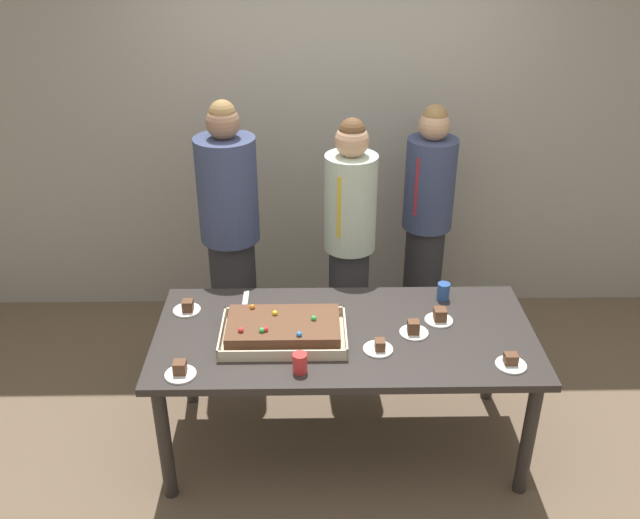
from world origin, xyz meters
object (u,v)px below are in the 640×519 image
plated_slice_center_back (439,317)px  plated_slice_near_left (379,347)px  person_serving_front (427,222)px  plated_slice_far_left (187,308)px  drink_cup_nearest (443,291)px  cake_server_utensil (245,301)px  plated_slice_near_right (511,362)px  person_green_shirt_behind (350,243)px  drink_cup_middle (300,363)px  sheet_cake (283,330)px  plated_slice_center_front (180,371)px  person_striped_tie_right (231,235)px  party_table (345,345)px  plated_slice_far_right (414,330)px

plated_slice_center_back → plated_slice_near_left: bearing=-143.0°
plated_slice_near_left → person_serving_front: (0.43, 1.29, 0.09)m
plated_slice_far_left → drink_cup_nearest: bearing=4.3°
cake_server_utensil → plated_slice_near_right: bearing=-24.8°
plated_slice_near_left → drink_cup_nearest: drink_cup_nearest is taller
drink_cup_nearest → person_green_shirt_behind: size_ratio=0.06×
drink_cup_middle → person_green_shirt_behind: size_ratio=0.06×
plated_slice_near_right → drink_cup_nearest: 0.66m
plated_slice_far_left → drink_cup_middle: bearing=-41.3°
plated_slice_near_right → cake_server_utensil: bearing=155.2°
sheet_cake → drink_cup_middle: sheet_cake is taller
plated_slice_far_left → person_serving_front: 1.71m
drink_cup_nearest → drink_cup_middle: size_ratio=1.00×
cake_server_utensil → plated_slice_center_front: bearing=-111.1°
person_green_shirt_behind → cake_server_utensil: bearing=-27.5°
plated_slice_far_left → person_striped_tie_right: size_ratio=0.09×
person_serving_front → person_striped_tie_right: size_ratio=0.94×
plated_slice_near_right → cake_server_utensil: 1.46m
party_table → person_serving_front: person_serving_front is taller
plated_slice_near_left → drink_cup_nearest: bearing=50.1°
plated_slice_center_back → drink_cup_middle: size_ratio=1.50×
sheet_cake → plated_slice_far_right: size_ratio=4.28×
person_green_shirt_behind → person_striped_tie_right: person_striped_tie_right is taller
drink_cup_middle → cake_server_utensil: size_ratio=0.50×
party_table → plated_slice_far_right: bearing=-3.4°
person_striped_tie_right → plated_slice_far_left: bearing=-37.6°
plated_slice_far_right → sheet_cake: bearing=-177.7°
plated_slice_far_left → person_serving_front: bearing=32.3°
plated_slice_center_front → drink_cup_nearest: bearing=26.0°
sheet_cake → person_striped_tie_right: person_striped_tie_right is taller
sheet_cake → person_serving_front: bearing=52.2°
person_green_shirt_behind → drink_cup_middle: bearing=9.7°
plated_slice_near_left → plated_slice_center_back: plated_slice_center_back is taller
plated_slice_center_front → person_serving_front: 2.02m
person_serving_front → person_striped_tie_right: bearing=-39.6°
plated_slice_near_right → plated_slice_far_left: bearing=162.6°
party_table → person_striped_tie_right: 1.10m
party_table → plated_slice_far_left: (-0.85, 0.22, 0.10)m
plated_slice_near_right → plated_slice_far_right: size_ratio=1.00×
plated_slice_far_right → plated_slice_center_front: plated_slice_far_right is taller
drink_cup_middle → drink_cup_nearest: bearing=39.2°
plated_slice_near_left → person_green_shirt_behind: size_ratio=0.09×
plated_slice_far_left → plated_slice_center_back: plated_slice_center_back is taller
person_green_shirt_behind → person_striped_tie_right: bearing=-69.6°
plated_slice_near_right → person_striped_tie_right: size_ratio=0.09×
party_table → person_green_shirt_behind: (0.07, 0.79, 0.20)m
plated_slice_near_left → plated_slice_far_right: bearing=36.3°
party_table → plated_slice_near_right: bearing=-20.7°
plated_slice_near_left → person_striped_tie_right: person_striped_tie_right is taller
plated_slice_center_back → cake_server_utensil: (-1.05, 0.22, -0.02)m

